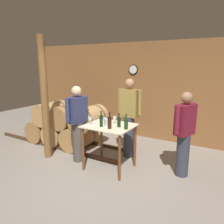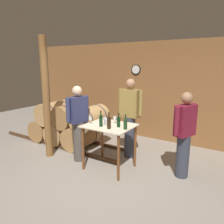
{
  "view_description": "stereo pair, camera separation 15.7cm",
  "coord_description": "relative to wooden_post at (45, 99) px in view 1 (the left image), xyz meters",
  "views": [
    {
      "loc": [
        2.08,
        -3.15,
        2.12
      ],
      "look_at": [
        -0.07,
        0.52,
        1.17
      ],
      "focal_mm": 35.0,
      "sensor_mm": 36.0,
      "label": 1
    },
    {
      "loc": [
        2.21,
        -3.07,
        2.12
      ],
      "look_at": [
        -0.07,
        0.52,
        1.17
      ],
      "focal_mm": 35.0,
      "sensor_mm": 36.0,
      "label": 2
    }
  ],
  "objects": [
    {
      "name": "person_visitor_bearded",
      "position": [
        1.59,
        0.97,
        -0.4
      ],
      "size": [
        0.59,
        0.24,
        1.79
      ],
      "color": "#333847",
      "rests_on": "ground_plane"
    },
    {
      "name": "wine_bottle_right",
      "position": [
        1.91,
        0.18,
        -0.33
      ],
      "size": [
        0.07,
        0.07,
        0.28
      ],
      "color": "#193819",
      "rests_on": "tasting_table"
    },
    {
      "name": "wooden_post",
      "position": [
        0.0,
        0.0,
        0.0
      ],
      "size": [
        0.16,
        0.16,
        2.7
      ],
      "color": "brown",
      "rests_on": "ground_plane"
    },
    {
      "name": "wine_bottle_center",
      "position": [
        1.73,
        0.24,
        -0.33
      ],
      "size": [
        0.07,
        0.07,
        0.27
      ],
      "color": "black",
      "rests_on": "tasting_table"
    },
    {
      "name": "barrel_rack",
      "position": [
        -0.2,
        0.81,
        -0.81
      ],
      "size": [
        3.86,
        0.89,
        1.11
      ],
      "color": "#4C331E",
      "rests_on": "ground_plane"
    },
    {
      "name": "wine_bottle_left",
      "position": [
        1.63,
        0.05,
        -0.31
      ],
      "size": [
        0.07,
        0.07,
        0.31
      ],
      "color": "black",
      "rests_on": "tasting_table"
    },
    {
      "name": "tasting_table",
      "position": [
        1.51,
        0.24,
        -0.61
      ],
      "size": [
        0.95,
        0.79,
        0.92
      ],
      "color": "beige",
      "rests_on": "ground_plane"
    },
    {
      "name": "person_host",
      "position": [
        2.87,
        0.69,
        -0.49
      ],
      "size": [
        0.34,
        0.56,
        1.62
      ],
      "color": "#333847",
      "rests_on": "ground_plane"
    },
    {
      "name": "wine_glass_near_left",
      "position": [
        1.13,
        0.13,
        -0.33
      ],
      "size": [
        0.06,
        0.06,
        0.14
      ],
      "color": "silver",
      "rests_on": "tasting_table"
    },
    {
      "name": "wine_glass_near_center",
      "position": [
        1.37,
        0.3,
        -0.34
      ],
      "size": [
        0.07,
        0.07,
        0.13
      ],
      "color": "silver",
      "rests_on": "tasting_table"
    },
    {
      "name": "wine_glass_near_right",
      "position": [
        1.53,
        0.42,
        -0.33
      ],
      "size": [
        0.07,
        0.07,
        0.15
      ],
      "color": "silver",
      "rests_on": "tasting_table"
    },
    {
      "name": "back_wall",
      "position": [
        1.59,
        2.46,
        0.0
      ],
      "size": [
        8.4,
        0.08,
        2.7
      ],
      "color": "brown",
      "rests_on": "ground_plane"
    },
    {
      "name": "wine_bottle_far_left",
      "position": [
        1.42,
        0.08,
        -0.31
      ],
      "size": [
        0.07,
        0.07,
        0.31
      ],
      "color": "black",
      "rests_on": "tasting_table"
    },
    {
      "name": "ground_plane",
      "position": [
        1.59,
        -0.18,
        -1.35
      ],
      "size": [
        14.0,
        14.0,
        0.0
      ],
      "primitive_type": "plane",
      "color": "gray"
    },
    {
      "name": "person_visitor_with_scarf",
      "position": [
        0.74,
        0.2,
        -0.47
      ],
      "size": [
        0.29,
        0.58,
        1.66
      ],
      "color": "#4C4742",
      "rests_on": "ground_plane"
    },
    {
      "name": "ice_bucket",
      "position": [
        1.48,
        0.21,
        -0.37
      ],
      "size": [
        0.13,
        0.13,
        0.13
      ],
      "color": "silver",
      "rests_on": "tasting_table"
    }
  ]
}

